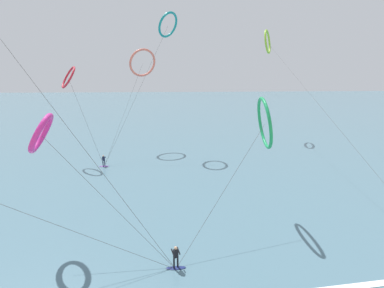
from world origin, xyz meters
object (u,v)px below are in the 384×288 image
object	(u,v)px
kite_teal	(168,25)
kite_lime	(268,42)
kite_crimson	(68,77)
surfer_navy	(176,259)
kite_magenta	(41,133)
surfer_violet	(104,161)
kite_emerald	(265,123)
kite_coral	(143,63)

from	to	relation	value
kite_teal	kite_lime	distance (m)	22.10
kite_lime	kite_crimson	bearing A→B (deg)	142.52
surfer_navy	kite_magenta	distance (m)	13.19
surfer_violet	surfer_navy	bearing A→B (deg)	-116.43
surfer_navy	kite_crimson	size ratio (longest dim) A/B	0.12
surfer_navy	kite_lime	size ratio (longest dim) A/B	0.04
surfer_violet	kite_magenta	world-z (taller)	kite_magenta
kite_emerald	surfer_violet	bearing A→B (deg)	53.89
surfer_navy	surfer_violet	xyz separation A→B (m)	(-9.95, 23.15, 0.00)
kite_teal	kite_lime	size ratio (longest dim) A/B	0.47
kite_coral	surfer_navy	bearing A→B (deg)	66.57
surfer_navy	kite_crimson	xyz separation A→B (m)	(-14.93, 26.75, 11.80)
kite_emerald	kite_magenta	bearing A→B (deg)	105.67
kite_lime	surfer_navy	bearing A→B (deg)	-176.33
kite_crimson	surfer_violet	bearing A→B (deg)	24.92
surfer_navy	kite_lime	bearing A→B (deg)	-138.89
kite_magenta	kite_lime	world-z (taller)	kite_lime
kite_teal	kite_magenta	size ratio (longest dim) A/B	2.11
surfer_violet	kite_coral	bearing A→B (deg)	16.48
surfer_navy	kite_teal	distance (m)	38.14
kite_teal	kite_coral	xyz separation A→B (m)	(-4.51, 2.17, -5.85)
kite_crimson	kite_coral	size ratio (longest dim) A/B	0.82
kite_coral	kite_lime	size ratio (longest dim) A/B	0.36
surfer_navy	surfer_violet	size ratio (longest dim) A/B	1.00
kite_emerald	kite_magenta	world-z (taller)	kite_emerald
kite_crimson	kite_emerald	xyz separation A→B (m)	(22.95, -19.73, -3.67)
surfer_navy	kite_coral	distance (m)	37.75
kite_crimson	kite_emerald	distance (m)	30.49
kite_emerald	kite_teal	bearing A→B (deg)	24.00
kite_crimson	kite_coral	bearing A→B (deg)	99.00
surfer_navy	kite_teal	bearing A→B (deg)	-113.40
surfer_violet	kite_crimson	size ratio (longest dim) A/B	0.12
surfer_violet	kite_magenta	bearing A→B (deg)	-138.62
kite_emerald	kite_coral	size ratio (longest dim) A/B	0.65
kite_emerald	kite_coral	distance (m)	31.08
surfer_violet	kite_teal	world-z (taller)	kite_teal
kite_lime	kite_teal	bearing A→B (deg)	144.30
surfer_navy	kite_coral	world-z (taller)	kite_coral
kite_coral	kite_magenta	bearing A→B (deg)	49.83
kite_coral	kite_magenta	xyz separation A→B (m)	(-4.72, -30.71, -6.00)
surfer_violet	kite_crimson	distance (m)	13.30
kite_teal	kite_coral	size ratio (longest dim) A/B	1.31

